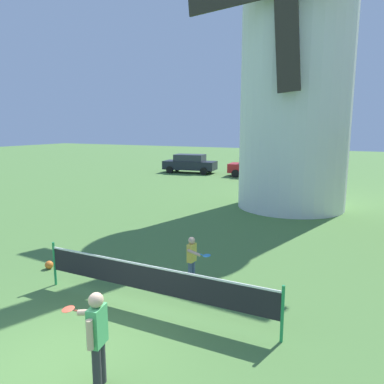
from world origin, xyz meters
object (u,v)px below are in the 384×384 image
stray_ball (49,265)px  player_far (192,257)px  tennis_net (151,279)px  player_near (96,334)px  parked_car_black (190,163)px  windmill (296,66)px  parked_car_red (256,167)px

stray_ball → player_far: bearing=14.0°
tennis_net → stray_ball: tennis_net is taller
player_near → parked_car_black: size_ratio=0.33×
windmill → parked_car_black: windmill is taller
parked_car_black → tennis_net: bearing=-65.5°
parked_car_black → player_far: bearing=-63.3°
parked_car_red → player_near: bearing=-79.1°
stray_ball → player_near: bearing=-35.2°
windmill → stray_ball: bearing=-111.6°
tennis_net → parked_car_red: bearing=100.6°
player_near → parked_car_red: (-4.60, 23.86, -0.04)m
tennis_net → player_far: size_ratio=4.84×
parked_car_red → tennis_net: bearing=-79.4°
stray_ball → parked_car_black: parked_car_black is taller
player_far → parked_car_black: size_ratio=0.26×
windmill → player_near: 15.20m
stray_ball → tennis_net: bearing=-10.3°
tennis_net → parked_car_red: parked_car_red is taller
player_near → player_far: bearing=95.4°
player_near → parked_car_black: (-10.34, 23.85, -0.04)m
player_near → player_far: (-0.38, 4.04, -0.18)m
windmill → parked_car_black: size_ratio=2.93×
player_near → parked_car_black: 25.99m
parked_car_black → stray_ball: bearing=-73.9°
windmill → tennis_net: windmill is taller
player_near → stray_ball: size_ratio=6.67×
stray_ball → parked_car_red: bearing=90.7°
player_near → tennis_net: bearing=103.2°
parked_car_black → parked_car_red: bearing=0.1°
windmill → stray_ball: size_ratio=59.35×
player_near → stray_ball: 5.35m
player_far → stray_ball: (-3.95, -0.99, -0.55)m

